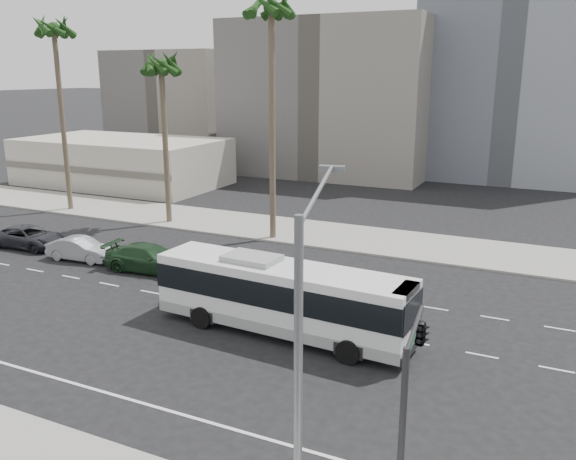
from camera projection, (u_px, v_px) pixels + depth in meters
The scene contains 16 objects.
ground at pixel (243, 310), 30.95m from camera, with size 700.00×700.00×0.00m, color black.
sidewalk_north at pixel (345, 237), 44.47m from camera, with size 120.00×7.00×0.15m, color gray.
commercial_low at pixel (122, 162), 65.42m from camera, with size 22.00×12.16×5.00m.
midrise_beige_west at pixel (337, 98), 72.91m from camera, with size 24.00×18.00×18.00m, color slate.
midrise_gray_center at pixel (519, 64), 69.72m from camera, with size 20.00×20.00×26.00m, color slate.
midrise_beige_far at pixel (186, 104), 88.42m from camera, with size 18.00×16.00×15.00m, color slate.
civic_tower at pixel (542, 4), 240.14m from camera, with size 42.00×42.00×129.00m.
city_bus at pixel (282, 295), 27.80m from camera, with size 12.72×3.52×3.62m.
car_a at pixel (150, 258), 36.87m from camera, with size 5.77×2.34×1.67m, color #1B391E.
car_b at pixel (81, 249), 39.04m from camera, with size 4.58×1.60×1.51m, color gray.
car_c at pixel (29, 237), 41.91m from camera, with size 5.47×2.52×1.52m, color #24242A.
streetlight_corner at pixel (303, 352), 14.68m from camera, with size 1.31×4.40×9.42m.
traffic_signal at pixel (419, 338), 16.93m from camera, with size 2.59×3.45×5.59m.
palm_near at pixel (271, 13), 40.13m from camera, with size 5.22×5.22×17.56m.
palm_mid at pixel (161, 70), 45.76m from camera, with size 4.39×4.39×13.58m.
palm_far at pixel (54, 33), 49.56m from camera, with size 4.87×4.87×16.75m.
Camera 1 is at (14.45, -25.06, 12.01)m, focal length 37.01 mm.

